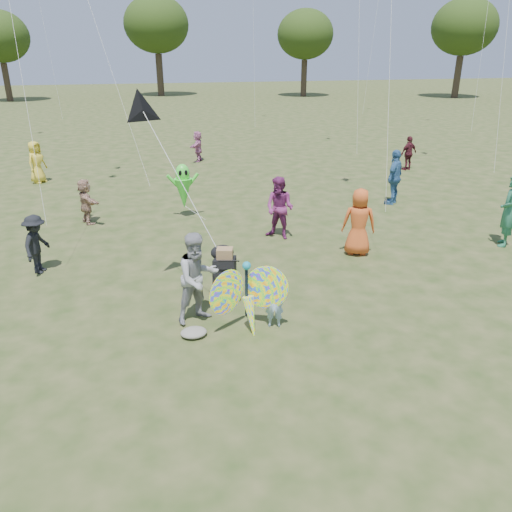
{
  "coord_description": "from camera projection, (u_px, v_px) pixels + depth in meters",
  "views": [
    {
      "loc": [
        -2.55,
        -7.64,
        5.0
      ],
      "look_at": [
        -0.2,
        1.5,
        1.1
      ],
      "focal_mm": 35.0,
      "sensor_mm": 36.0,
      "label": 1
    }
  ],
  "objects": [
    {
      "name": "crowd_c",
      "position": [
        395.0,
        177.0,
        17.21
      ],
      "size": [
        1.14,
        1.09,
        1.9
      ],
      "primitive_type": "imported",
      "rotation": [
        0.0,
        0.0,
        3.87
      ],
      "color": "#366494",
      "rests_on": "ground"
    },
    {
      "name": "crowd_b",
      "position": [
        37.0,
        244.0,
        11.88
      ],
      "size": [
        0.82,
        1.06,
        1.44
      ],
      "primitive_type": "imported",
      "rotation": [
        0.0,
        0.0,
        1.22
      ],
      "color": "black",
      "rests_on": "ground"
    },
    {
      "name": "crowd_j",
      "position": [
        198.0,
        146.0,
        23.97
      ],
      "size": [
        0.94,
        1.4,
        1.45
      ],
      "primitive_type": "imported",
      "rotation": [
        0.0,
        0.0,
        4.28
      ],
      "color": "#BB6B99",
      "rests_on": "ground"
    },
    {
      "name": "jogging_stroller",
      "position": [
        224.0,
        267.0,
        10.89
      ],
      "size": [
        0.68,
        1.12,
        1.09
      ],
      "rotation": [
        0.0,
        0.0,
        -0.28
      ],
      "color": "black",
      "rests_on": "ground"
    },
    {
      "name": "crowd_h",
      "position": [
        409.0,
        153.0,
        22.23
      ],
      "size": [
        0.95,
        0.59,
        1.5
      ],
      "primitive_type": "imported",
      "rotation": [
        0.0,
        0.0,
        3.42
      ],
      "color": "#46171F",
      "rests_on": "ground"
    },
    {
      "name": "alien_kite",
      "position": [
        183.0,
        188.0,
        15.73
      ],
      "size": [
        1.12,
        0.69,
        1.74
      ],
      "color": "#42E235",
      "rests_on": "ground"
    },
    {
      "name": "crowd_e",
      "position": [
        280.0,
        208.0,
        14.03
      ],
      "size": [
        1.09,
        1.08,
        1.77
      ],
      "primitive_type": "imported",
      "rotation": [
        0.0,
        0.0,
        5.51
      ],
      "color": "#76275F",
      "rests_on": "ground"
    },
    {
      "name": "crowd_f",
      "position": [
        509.0,
        211.0,
        13.46
      ],
      "size": [
        0.8,
        0.85,
        1.95
      ],
      "primitive_type": "imported",
      "rotation": [
        0.0,
        0.0,
        4.09
      ],
      "color": "#2A704F",
      "rests_on": "ground"
    },
    {
      "name": "grey_bag",
      "position": [
        194.0,
        332.0,
        9.39
      ],
      "size": [
        0.5,
        0.41,
        0.16
      ],
      "primitive_type": "ellipsoid",
      "color": "gray",
      "rests_on": "ground"
    },
    {
      "name": "crowd_g",
      "position": [
        36.0,
        162.0,
        20.04
      ],
      "size": [
        0.92,
        0.97,
        1.67
      ],
      "primitive_type": "imported",
      "rotation": [
        0.0,
        0.0,
        0.92
      ],
      "color": "gold",
      "rests_on": "ground"
    },
    {
      "name": "delta_kite_rig",
      "position": [
        143.0,
        111.0,
        9.57
      ],
      "size": [
        1.59,
        1.61,
        2.87
      ],
      "color": "black",
      "rests_on": "ground"
    },
    {
      "name": "ground",
      "position": [
        286.0,
        339.0,
        9.33
      ],
      "size": [
        160.0,
        160.0,
        0.0
      ],
      "primitive_type": "plane",
      "color": "#51592B",
      "rests_on": "ground"
    },
    {
      "name": "crowd_a",
      "position": [
        359.0,
        222.0,
        12.91
      ],
      "size": [
        1.01,
        0.84,
        1.77
      ],
      "primitive_type": "imported",
      "rotation": [
        0.0,
        0.0,
        2.77
      ],
      "color": "#CA5120",
      "rests_on": "ground"
    },
    {
      "name": "crowd_d",
      "position": [
        86.0,
        201.0,
        15.31
      ],
      "size": [
        0.87,
        1.36,
        1.4
      ],
      "primitive_type": "imported",
      "rotation": [
        0.0,
        0.0,
        1.95
      ],
      "color": "#A57C65",
      "rests_on": "ground"
    },
    {
      "name": "butterfly_kite",
      "position": [
        248.0,
        298.0,
        9.34
      ],
      "size": [
        1.74,
        0.75,
        1.63
      ],
      "color": "red",
      "rests_on": "ground"
    },
    {
      "name": "child_girl",
      "position": [
        274.0,
        303.0,
        9.58
      ],
      "size": [
        0.41,
        0.32,
        0.99
      ],
      "primitive_type": "imported",
      "rotation": [
        0.0,
        0.0,
        2.88
      ],
      "color": "#94B8D1",
      "rests_on": "ground"
    },
    {
      "name": "tree_line",
      "position": [
        182.0,
        29.0,
        47.82
      ],
      "size": [
        91.78,
        33.6,
        10.79
      ],
      "color": "#3A2D21",
      "rests_on": "ground"
    },
    {
      "name": "adult_man",
      "position": [
        198.0,
        278.0,
        9.65
      ],
      "size": [
        1.09,
        0.97,
        1.84
      ],
      "primitive_type": "imported",
      "rotation": [
        0.0,
        0.0,
        0.37
      ],
      "color": "gray",
      "rests_on": "ground"
    }
  ]
}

